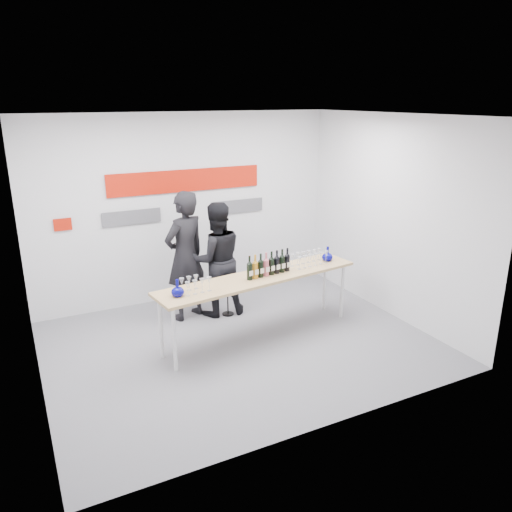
% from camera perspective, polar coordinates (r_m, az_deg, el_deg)
% --- Properties ---
extents(ground, '(5.00, 5.00, 0.00)m').
position_cam_1_polar(ground, '(6.90, -1.79, -10.02)').
color(ground, slate).
rests_on(ground, ground).
extents(back_wall, '(5.00, 0.04, 3.00)m').
position_cam_1_polar(back_wall, '(8.14, -7.91, 5.44)').
color(back_wall, silver).
rests_on(back_wall, ground).
extents(signage, '(3.38, 0.02, 0.79)m').
position_cam_1_polar(signage, '(8.04, -8.31, 7.49)').
color(signage, '#BC1908').
rests_on(signage, back_wall).
extents(tasting_table, '(3.02, 0.98, 0.89)m').
position_cam_1_polar(tasting_table, '(6.79, 0.38, -2.87)').
color(tasting_table, '#DBB376').
rests_on(tasting_table, ground).
extents(wine_bottles, '(0.71, 0.17, 0.33)m').
position_cam_1_polar(wine_bottles, '(6.76, 1.48, -0.88)').
color(wine_bottles, black).
rests_on(wine_bottles, tasting_table).
extents(decanter_left, '(0.16, 0.16, 0.21)m').
position_cam_1_polar(decanter_left, '(6.15, -8.97, -3.61)').
color(decanter_left, '#060677').
rests_on(decanter_left, tasting_table).
extents(decanter_right, '(0.16, 0.16, 0.21)m').
position_cam_1_polar(decanter_right, '(7.45, 8.17, 0.27)').
color(decanter_right, '#060677').
rests_on(decanter_right, tasting_table).
extents(glasses_left, '(0.38, 0.25, 0.18)m').
position_cam_1_polar(glasses_left, '(6.25, -7.04, -3.32)').
color(glasses_left, silver).
rests_on(glasses_left, tasting_table).
extents(glasses_right, '(0.58, 0.29, 0.18)m').
position_cam_1_polar(glasses_right, '(7.25, 6.12, -0.28)').
color(glasses_right, silver).
rests_on(glasses_right, tasting_table).
extents(presenter_left, '(0.83, 0.69, 1.94)m').
position_cam_1_polar(presenter_left, '(7.42, -8.09, -0.02)').
color(presenter_left, black).
rests_on(presenter_left, ground).
extents(presenter_right, '(0.92, 0.76, 1.75)m').
position_cam_1_polar(presenter_right, '(7.52, -4.57, -0.40)').
color(presenter_right, black).
rests_on(presenter_right, ground).
extents(mic_stand, '(0.18, 0.18, 1.54)m').
position_cam_1_polar(mic_stand, '(7.59, -3.27, -3.46)').
color(mic_stand, black).
rests_on(mic_stand, ground).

